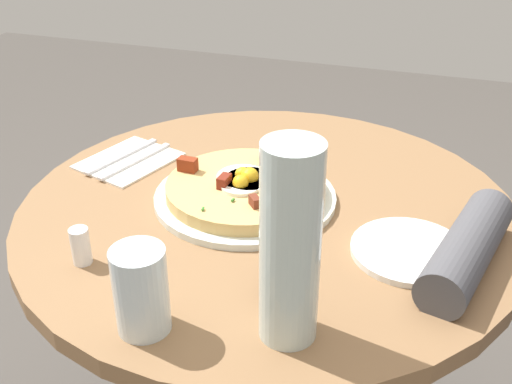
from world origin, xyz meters
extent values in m
cylinder|color=olive|center=(0.00, 0.00, 0.71)|extent=(0.84, 0.84, 0.03)
cylinder|color=#333338|center=(0.00, 0.00, 0.35)|extent=(0.10, 0.10, 0.69)
cylinder|color=#4C4C51|center=(-0.08, -0.32, 0.75)|extent=(0.27, 0.13, 0.07)
cylinder|color=silver|center=(0.00, 0.04, 0.73)|extent=(0.31, 0.31, 0.01)
cylinder|color=tan|center=(0.00, 0.04, 0.75)|extent=(0.27, 0.27, 0.02)
cylinder|color=white|center=(0.01, 0.05, 0.76)|extent=(0.09, 0.09, 0.01)
sphere|color=yellow|center=(0.01, 0.05, 0.77)|extent=(0.03, 0.03, 0.03)
cylinder|color=white|center=(-0.02, 0.04, 0.76)|extent=(0.07, 0.07, 0.01)
sphere|color=yellow|center=(-0.02, 0.04, 0.77)|extent=(0.03, 0.03, 0.03)
cylinder|color=white|center=(0.01, 0.03, 0.76)|extent=(0.08, 0.08, 0.01)
sphere|color=yellow|center=(0.01, 0.03, 0.77)|extent=(0.03, 0.03, 0.03)
cube|color=maroon|center=(-0.02, 0.07, 0.77)|extent=(0.03, 0.02, 0.02)
cube|color=brown|center=(0.09, 0.02, 0.77)|extent=(0.03, 0.04, 0.03)
cube|color=maroon|center=(0.01, 0.15, 0.77)|extent=(0.02, 0.03, 0.02)
cube|color=brown|center=(-0.07, 0.00, 0.77)|extent=(0.03, 0.02, 0.02)
cube|color=brown|center=(0.01, -0.01, 0.77)|extent=(0.03, 0.03, 0.02)
cube|color=brown|center=(0.10, 0.02, 0.77)|extent=(0.02, 0.03, 0.02)
cube|color=#387F2D|center=(-0.11, 0.07, 0.76)|extent=(0.01, 0.00, 0.00)
cube|color=#387F2D|center=(0.01, 0.04, 0.76)|extent=(0.01, 0.00, 0.00)
cube|color=#387F2D|center=(-0.01, 0.03, 0.76)|extent=(0.01, 0.01, 0.00)
cube|color=#387F2D|center=(0.05, -0.05, 0.76)|extent=(0.00, 0.01, 0.00)
cube|color=#387F2D|center=(0.08, 0.01, 0.76)|extent=(0.01, 0.01, 0.00)
cube|color=#387F2D|center=(-0.07, 0.04, 0.76)|extent=(0.01, 0.00, 0.00)
cylinder|color=white|center=(-0.07, -0.24, 0.73)|extent=(0.17, 0.17, 0.01)
cube|color=white|center=(0.07, 0.30, 0.73)|extent=(0.20, 0.18, 0.00)
cube|color=silver|center=(0.07, 0.32, 0.73)|extent=(0.18, 0.06, 0.00)
cube|color=silver|center=(0.06, 0.28, 0.73)|extent=(0.18, 0.06, 0.00)
cylinder|color=silver|center=(-0.34, 0.06, 0.78)|extent=(0.07, 0.07, 0.12)
cylinder|color=silver|center=(-0.29, -0.12, 0.85)|extent=(0.07, 0.07, 0.26)
cylinder|color=white|center=(-0.24, 0.20, 0.75)|extent=(0.03, 0.03, 0.06)
cylinder|color=#3F3833|center=(-0.22, -0.07, 0.75)|extent=(0.03, 0.03, 0.06)
camera|label=1|loc=(-0.87, -0.26, 1.26)|focal=43.69mm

